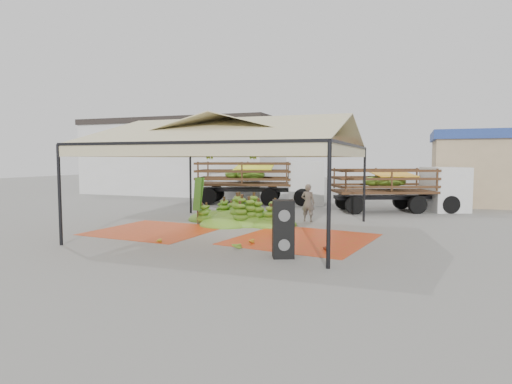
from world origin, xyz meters
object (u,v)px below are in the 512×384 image
(speaker_stack, at_px, (283,229))
(truck_right, at_px, (404,184))
(truck_left, at_px, (266,177))
(banana_heap, at_px, (242,210))
(vendor, at_px, (308,203))

(speaker_stack, xyz_separation_m, truck_right, (2.80, 11.45, 0.57))
(speaker_stack, height_order, truck_left, truck_left)
(banana_heap, height_order, truck_left, truck_left)
(banana_heap, relative_size, vendor, 3.24)
(vendor, height_order, truck_right, truck_right)
(speaker_stack, relative_size, truck_left, 0.20)
(vendor, bearing_deg, banana_heap, 30.11)
(truck_left, height_order, truck_right, truck_left)
(truck_left, bearing_deg, vendor, -70.97)
(banana_heap, distance_m, vendor, 2.72)
(truck_right, bearing_deg, truck_left, 147.51)
(truck_left, distance_m, truck_right, 7.63)
(speaker_stack, bearing_deg, truck_left, 88.54)
(banana_heap, distance_m, truck_left, 7.57)
(speaker_stack, xyz_separation_m, truck_left, (-4.74, 12.62, 0.76))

